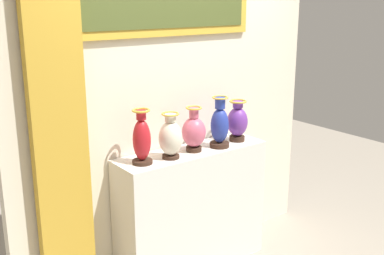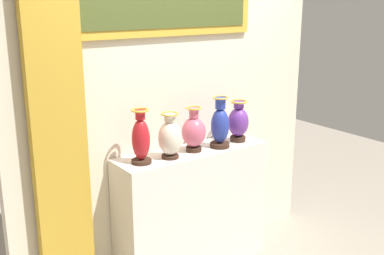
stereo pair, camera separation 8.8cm
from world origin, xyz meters
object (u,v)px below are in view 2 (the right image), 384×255
vase_ivory (170,138)px  vase_rose (193,132)px  vase_crimson (141,139)px  vase_cobalt (220,126)px  vase_violet (238,122)px

vase_ivory → vase_rose: vase_rose is taller
vase_crimson → vase_cobalt: vase_cobalt is taller
vase_crimson → vase_rose: (0.46, 0.00, -0.02)m
vase_crimson → vase_violet: size_ratio=1.17×
vase_violet → vase_crimson: bearing=-179.6°
vase_crimson → vase_violet: 0.91m
vase_cobalt → vase_violet: 0.23m
vase_crimson → vase_ivory: (0.23, -0.02, -0.02)m
vase_crimson → vase_rose: size_ratio=1.14×
vase_ivory → vase_cobalt: vase_cobalt is taller
vase_rose → vase_violet: vase_rose is taller
vase_crimson → vase_rose: vase_crimson is taller
vase_crimson → vase_ivory: size_ratio=1.16×
vase_crimson → vase_cobalt: size_ratio=0.98×
vase_crimson → vase_violet: vase_crimson is taller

